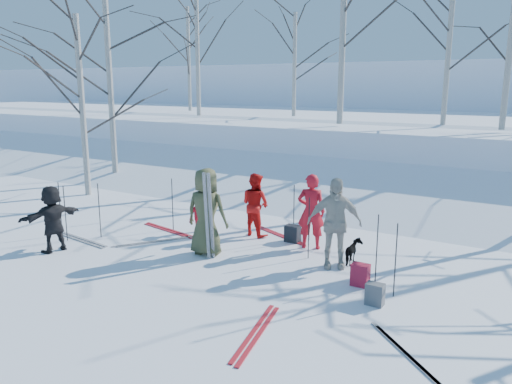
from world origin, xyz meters
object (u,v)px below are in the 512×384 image
Objects in this scene: skier_olive_center at (206,212)px; backpack_grey at (375,294)px; dog at (353,252)px; backpack_red at (360,275)px; backpack_dark at (293,234)px; skier_redor_behind at (255,204)px; skier_red_north at (311,211)px; skier_red_seated at (199,214)px; skier_cream_east at (334,223)px; skier_grey_west at (52,219)px.

skier_olive_center reaches higher than backpack_grey.
dog is 1.45× the size of backpack_red.
backpack_grey is at bearing -40.04° from backpack_dark.
backpack_grey is (3.82, -2.34, -0.59)m from skier_redor_behind.
skier_red_north reaches higher than skier_red_seated.
skier_red_north is at bearing -68.51° from skier_red_seated.
skier_red_seated is at bearing -167.26° from backpack_dark.
skier_cream_east is at bearing 119.83° from skier_red_north.
skier_olive_center is 1.77m from skier_redor_behind.
backpack_grey is at bearing 113.77° from dog.
dog reaches higher than backpack_grey.
skier_olive_center is at bearing -178.83° from backpack_red.
backpack_dark is at bearing -134.96° from skier_olive_center.
skier_redor_behind is at bearing -23.96° from skier_red_north.
skier_cream_east is at bearing 43.14° from dog.
skier_red_north reaches higher than backpack_grey.
backpack_dark is (1.04, 0.00, -0.58)m from skier_redor_behind.
skier_redor_behind is at bearing 153.17° from backpack_red.
backpack_dark is (-0.56, 0.18, -0.66)m from skier_red_north.
backpack_grey is at bearing 160.30° from skier_redor_behind.
backpack_grey is at bearing 107.69° from skier_grey_west.
dog is at bearing 140.83° from skier_red_north.
skier_grey_west is 3.57× the size of backpack_red.
skier_cream_east is at bearing 141.28° from backpack_red.
skier_redor_behind is 2.56× the size of dog.
skier_red_seated is 2.39× the size of backpack_dark.
skier_red_seated is at bearing -9.40° from dog.
backpack_red is (3.32, -1.68, -0.57)m from skier_redor_behind.
skier_red_seated is 2.45m from backpack_dark.
skier_redor_behind is 1.47m from skier_red_seated.
backpack_red is (0.52, -1.02, -0.05)m from dog.
skier_grey_west reaches higher than dog.
skier_red_north is 4.30× the size of backpack_dark.
skier_red_north is 3.17m from backpack_grey.
skier_red_seated is 3.41m from skier_grey_west.
skier_red_seated is 2.27× the size of backpack_red.
backpack_red reaches higher than backpack_dark.
skier_red_north is 2.38m from backpack_red.
skier_cream_east reaches higher than skier_redor_behind.
skier_red_north is 1.43m from dog.
dog is at bearing -77.15° from skier_red_seated.
skier_cream_east is at bearing -82.64° from skier_red_seated.
skier_red_seated is (-1.17, 1.22, -0.48)m from skier_olive_center.
skier_red_seated reaches higher than backpack_grey.
skier_red_north is 2.83× the size of dog.
skier_red_north is at bearing -148.77° from skier_olive_center.
skier_grey_west is at bearing 16.71° from dog.
skier_olive_center is 1.03× the size of skier_cream_east.
skier_olive_center is at bearing 12.52° from dog.
skier_redor_behind is at bearing 148.53° from backpack_grey.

